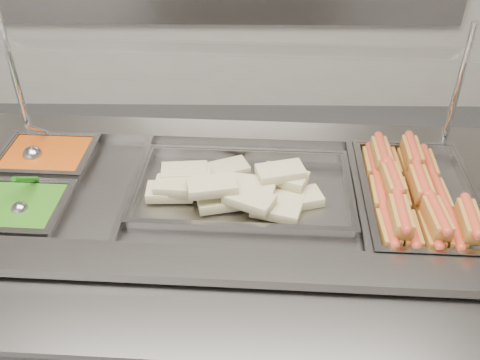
{
  "coord_description": "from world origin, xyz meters",
  "views": [
    {
      "loc": [
        0.17,
        -0.82,
        1.79
      ],
      "look_at": [
        0.16,
        0.46,
        0.85
      ],
      "focal_mm": 40.0,
      "sensor_mm": 36.0,
      "label": 1
    }
  ],
  "objects_px": {
    "ladle": "(33,154)",
    "pan_hotdogs": "(417,202)",
    "pan_wraps": "(243,192)",
    "serving_spoon": "(21,204)",
    "steam_counter": "(227,281)",
    "sneeze_guard": "(229,52)"
  },
  "relations": [
    {
      "from": "steam_counter",
      "to": "pan_hotdogs",
      "type": "height_order",
      "value": "pan_hotdogs"
    },
    {
      "from": "ladle",
      "to": "pan_hotdogs",
      "type": "bearing_deg",
      "value": -8.45
    },
    {
      "from": "serving_spoon",
      "to": "sneeze_guard",
      "type": "bearing_deg",
      "value": 28.18
    },
    {
      "from": "ladle",
      "to": "serving_spoon",
      "type": "bearing_deg",
      "value": -78.74
    },
    {
      "from": "sneeze_guard",
      "to": "pan_hotdogs",
      "type": "xyz_separation_m",
      "value": [
        0.57,
        -0.23,
        -0.37
      ]
    },
    {
      "from": "sneeze_guard",
      "to": "pan_hotdogs",
      "type": "bearing_deg",
      "value": -22.03
    },
    {
      "from": "steam_counter",
      "to": "pan_wraps",
      "type": "height_order",
      "value": "pan_wraps"
    },
    {
      "from": "pan_wraps",
      "to": "serving_spoon",
      "type": "distance_m",
      "value": 0.64
    },
    {
      "from": "steam_counter",
      "to": "serving_spoon",
      "type": "xyz_separation_m",
      "value": [
        -0.57,
        -0.11,
        0.42
      ]
    },
    {
      "from": "steam_counter",
      "to": "pan_wraps",
      "type": "relative_size",
      "value": 2.75
    },
    {
      "from": "pan_hotdogs",
      "to": "pan_wraps",
      "type": "xyz_separation_m",
      "value": [
        -0.52,
        0.03,
        0.01
      ]
    },
    {
      "from": "sneeze_guard",
      "to": "pan_wraps",
      "type": "relative_size",
      "value": 2.38
    },
    {
      "from": "steam_counter",
      "to": "pan_hotdogs",
      "type": "distance_m",
      "value": 0.69
    },
    {
      "from": "pan_wraps",
      "to": "ladle",
      "type": "bearing_deg",
      "value": 167.3
    },
    {
      "from": "ladle",
      "to": "serving_spoon",
      "type": "relative_size",
      "value": 1.07
    },
    {
      "from": "pan_hotdogs",
      "to": "pan_wraps",
      "type": "relative_size",
      "value": 0.81
    },
    {
      "from": "pan_hotdogs",
      "to": "steam_counter",
      "type": "bearing_deg",
      "value": 177.25
    },
    {
      "from": "steam_counter",
      "to": "sneeze_guard",
      "type": "height_order",
      "value": "sneeze_guard"
    },
    {
      "from": "steam_counter",
      "to": "pan_hotdogs",
      "type": "xyz_separation_m",
      "value": [
        0.58,
        -0.03,
        0.38
      ]
    },
    {
      "from": "steam_counter",
      "to": "sneeze_guard",
      "type": "bearing_deg",
      "value": 87.25
    },
    {
      "from": "sneeze_guard",
      "to": "pan_hotdogs",
      "type": "distance_m",
      "value": 0.72
    },
    {
      "from": "ladle",
      "to": "pan_wraps",
      "type": "bearing_deg",
      "value": -12.7
    }
  ]
}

